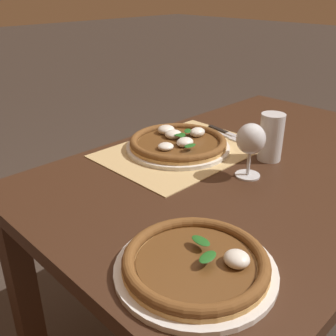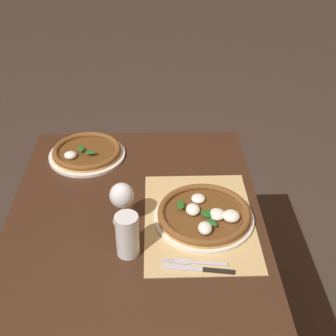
{
  "view_description": "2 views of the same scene",
  "coord_description": "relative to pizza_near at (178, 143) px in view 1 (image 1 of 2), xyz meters",
  "views": [
    {
      "loc": [
        0.95,
        0.59,
        1.23
      ],
      "look_at": [
        0.34,
        -0.03,
        0.83
      ],
      "focal_mm": 42.0,
      "sensor_mm": 36.0,
      "label": 1
    },
    {
      "loc": [
        -1.1,
        -0.08,
        1.78
      ],
      "look_at": [
        0.34,
        -0.12,
        0.78
      ],
      "focal_mm": 50.0,
      "sensor_mm": 36.0,
      "label": 2
    }
  ],
  "objects": [
    {
      "name": "wine_glass",
      "position": [
        -0.0,
        0.27,
        0.08
      ],
      "size": [
        0.08,
        0.08,
        0.16
      ],
      "color": "silver",
      "rests_on": "dining_table"
    },
    {
      "name": "pizza_near",
      "position": [
        0.0,
        0.0,
        0.0
      ],
      "size": [
        0.34,
        0.34,
        0.05
      ],
      "color": "silver",
      "rests_on": "paper_placemat"
    },
    {
      "name": "knife",
      "position": [
        -0.23,
        0.04,
        -0.02
      ],
      "size": [
        0.05,
        0.22,
        0.01
      ],
      "color": "black",
      "rests_on": "paper_placemat"
    },
    {
      "name": "dining_table",
      "position": [
        -0.09,
        0.23,
        -0.13
      ],
      "size": [
        1.35,
        0.87,
        0.74
      ],
      "color": "#382114",
      "rests_on": "ground"
    },
    {
      "name": "paper_placemat",
      "position": [
        -0.0,
        0.02,
        -0.02
      ],
      "size": [
        0.51,
        0.37,
        0.0
      ],
      "primitive_type": "cube",
      "color": "tan",
      "rests_on": "dining_table"
    },
    {
      "name": "pint_glass",
      "position": [
        -0.14,
        0.25,
        0.05
      ],
      "size": [
        0.07,
        0.07,
        0.15
      ],
      "color": "silver",
      "rests_on": "dining_table"
    },
    {
      "name": "fork",
      "position": [
        -0.2,
        0.05,
        -0.02
      ],
      "size": [
        0.04,
        0.2,
        0.0
      ],
      "color": "#B7B7BC",
      "rests_on": "paper_placemat"
    },
    {
      "name": "pizza_far",
      "position": [
        0.4,
        0.44,
        -0.0
      ],
      "size": [
        0.31,
        0.31,
        0.05
      ],
      "color": "silver",
      "rests_on": "dining_table"
    }
  ]
}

